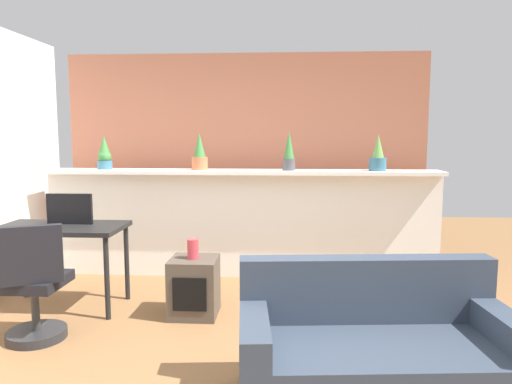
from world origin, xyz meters
TOP-DOWN VIEW (x-y plane):
  - ground_plane at (0.00, 0.00)m, footprint 12.00×12.00m
  - divider_wall at (0.00, 2.00)m, footprint 4.25×0.16m
  - plant_shelf at (0.00, 1.96)m, footprint 4.25×0.38m
  - brick_wall_behind at (0.00, 2.60)m, footprint 4.25×0.10m
  - potted_plant_0 at (-1.50, 1.98)m, footprint 0.16×0.16m
  - potted_plant_1 at (-0.44, 1.95)m, footprint 0.17×0.17m
  - potted_plant_2 at (0.51, 1.94)m, footprint 0.13×0.13m
  - potted_plant_3 at (1.44, 1.93)m, footprint 0.18×0.18m
  - desk at (-1.50, 0.91)m, footprint 1.10×0.60m
  - tv_monitor at (-1.45, 0.99)m, footprint 0.41×0.04m
  - office_chair at (-1.38, 0.19)m, footprint 0.51×0.52m
  - side_cube_shelf at (-0.29, 0.79)m, footprint 0.40×0.41m
  - vase_on_shelf at (-0.30, 0.79)m, footprint 0.10×0.10m
  - couch at (1.01, -0.49)m, footprint 1.62×0.90m

SIDE VIEW (x-z plane):
  - ground_plane at x=0.00m, z-range 0.00..0.00m
  - side_cube_shelf at x=-0.29m, z-range 0.00..0.50m
  - couch at x=1.01m, z-range -0.12..0.68m
  - office_chair at x=-1.38m, z-range -0.07..0.84m
  - divider_wall at x=0.00m, z-range 0.00..1.13m
  - vase_on_shelf at x=-0.30m, z-range 0.50..0.67m
  - desk at x=-1.50m, z-range 0.29..1.04m
  - tv_monitor at x=-1.45m, z-range 0.75..1.03m
  - plant_shelf at x=0.00m, z-range 1.13..1.17m
  - brick_wall_behind at x=0.00m, z-range 0.00..2.50m
  - potted_plant_0 at x=-1.50m, z-range 1.15..1.52m
  - potted_plant_3 at x=1.44m, z-range 1.14..1.52m
  - potted_plant_1 at x=-0.44m, z-range 1.14..1.54m
  - potted_plant_2 at x=0.51m, z-range 1.16..1.58m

